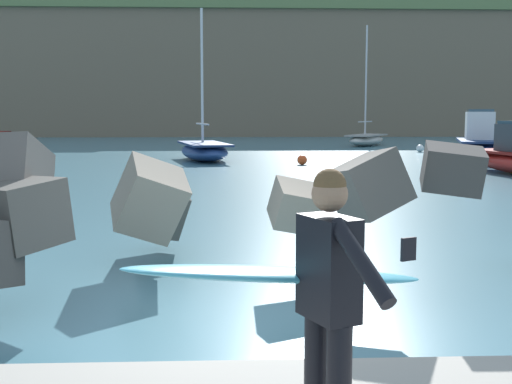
{
  "coord_description": "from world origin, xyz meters",
  "views": [
    {
      "loc": [
        -0.1,
        -7.22,
        2.33
      ],
      "look_at": [
        0.24,
        0.5,
        1.4
      ],
      "focal_mm": 46.62,
      "sensor_mm": 36.0,
      "label": 1
    }
  ],
  "objects": [
    {
      "name": "station_building_annex",
      "position": [
        10.04,
        72.77,
        15.05
      ],
      "size": [
        5.2,
        6.0,
        3.95
      ],
      "color": "#B2ADA3",
      "rests_on": "headland_bluff"
    },
    {
      "name": "headland_bluff",
      "position": [
        13.83,
        71.42,
        6.55
      ],
      "size": [
        96.83,
        32.45,
        13.06
      ],
      "color": "#756651",
      "rests_on": "ground"
    },
    {
      "name": "boat_far_left",
      "position": [
        -1.18,
        24.93,
        0.5
      ],
      "size": [
        3.14,
        5.75,
        7.26
      ],
      "color": "navy",
      "rests_on": "ground"
    },
    {
      "name": "ground_plane",
      "position": [
        0.0,
        0.0,
        0.0
      ],
      "size": [
        400.0,
        400.0,
        0.0
      ],
      "primitive_type": "plane",
      "color": "#42707F"
    },
    {
      "name": "mooring_buoy_middle",
      "position": [
        11.23,
        31.19,
        0.22
      ],
      "size": [
        0.44,
        0.44,
        0.44
      ],
      "color": "silver",
      "rests_on": "ground"
    },
    {
      "name": "surfer_with_board",
      "position": [
        0.41,
        -3.42,
        1.28
      ],
      "size": [
        2.05,
        1.47,
        1.78
      ],
      "color": "black",
      "rests_on": "walkway_path"
    },
    {
      "name": "mooring_buoy_inner",
      "position": [
        3.26,
        22.1,
        0.22
      ],
      "size": [
        0.44,
        0.44,
        0.44
      ],
      "color": "#E54C1E",
      "rests_on": "ground"
    },
    {
      "name": "station_building_east",
      "position": [
        22.68,
        80.67,
        15.33
      ],
      "size": [
        4.83,
        6.29,
        4.52
      ],
      "color": "beige",
      "rests_on": "headland_bluff"
    },
    {
      "name": "breakwater_jetty",
      "position": [
        0.01,
        1.19,
        1.04
      ],
      "size": [
        31.04,
        6.84,
        2.14
      ],
      "color": "#605B56",
      "rests_on": "ground"
    },
    {
      "name": "boat_near_right",
      "position": [
        12.09,
        24.27,
        0.77
      ],
      "size": [
        3.56,
        5.73,
        2.47
      ],
      "color": "navy",
      "rests_on": "ground"
    },
    {
      "name": "boat_near_left",
      "position": [
        9.64,
        38.65,
        0.48
      ],
      "size": [
        3.99,
        5.04,
        8.18
      ],
      "color": "beige",
      "rests_on": "ground"
    }
  ]
}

